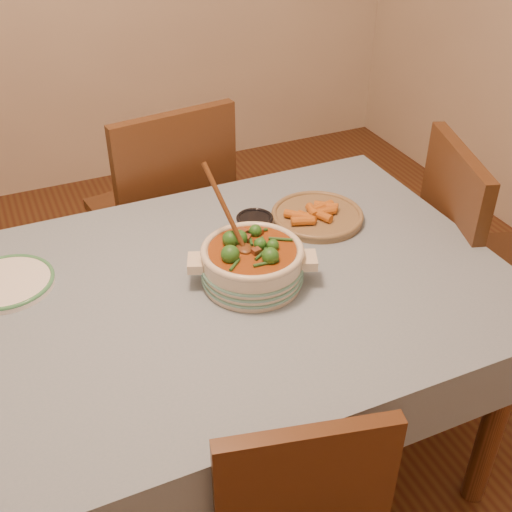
% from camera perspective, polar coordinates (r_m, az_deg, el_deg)
% --- Properties ---
extents(floor, '(4.50, 4.50, 0.00)m').
position_cam_1_polar(floor, '(2.27, -3.81, -18.32)').
color(floor, '#4B2515').
rests_on(floor, ground).
extents(dining_table, '(1.68, 1.08, 0.76)m').
position_cam_1_polar(dining_table, '(1.79, -4.61, -5.36)').
color(dining_table, brown).
rests_on(dining_table, floor).
extents(stew_casserole, '(0.35, 0.35, 0.33)m').
position_cam_1_polar(stew_casserole, '(1.71, -0.35, -0.47)').
color(stew_casserole, beige).
rests_on(stew_casserole, dining_table).
extents(white_plate, '(0.31, 0.31, 0.02)m').
position_cam_1_polar(white_plate, '(1.86, -21.27, -2.22)').
color(white_plate, white).
rests_on(white_plate, dining_table).
extents(condiment_bowl, '(0.11, 0.11, 0.06)m').
position_cam_1_polar(condiment_bowl, '(1.94, -0.11, 2.86)').
color(condiment_bowl, black).
rests_on(condiment_bowl, dining_table).
extents(fried_plate, '(0.37, 0.37, 0.05)m').
position_cam_1_polar(fried_plate, '(2.03, 5.47, 3.70)').
color(fried_plate, olive).
rests_on(fried_plate, dining_table).
extents(chair_far, '(0.52, 0.52, 0.99)m').
position_cam_1_polar(chair_far, '(2.50, -7.92, 4.20)').
color(chair_far, '#502A18').
rests_on(chair_far, floor).
extents(chair_right, '(0.57, 0.57, 0.96)m').
position_cam_1_polar(chair_right, '(2.33, 18.78, -0.32)').
color(chair_right, '#502A18').
rests_on(chair_right, floor).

